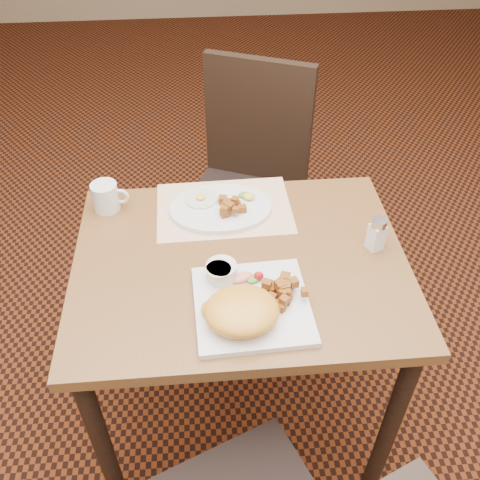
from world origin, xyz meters
The scene contains 15 objects.
ground centered at (0.00, 0.00, 0.00)m, with size 8.00×8.00×0.00m, color black.
table centered at (0.00, 0.00, 0.64)m, with size 0.90×0.70×0.75m.
chair_far centered at (0.09, 0.69, 0.54)m, with size 0.56×0.56×0.97m.
placemat centered at (-0.03, 0.23, 0.75)m, with size 0.40×0.28×0.00m, color white.
plate_square centered at (0.01, -0.17, 0.76)m, with size 0.28×0.28×0.02m, color silver.
plate_oval centered at (-0.04, 0.21, 0.76)m, with size 0.30×0.23×0.02m, color silver, non-canonical shape.
hollandaise_mound centered at (-0.02, -0.22, 0.80)m, with size 0.18×0.16×0.07m.
ramekin centered at (-0.06, -0.08, 0.79)m, with size 0.08×0.08×0.04m.
garnish_sq centered at (0.01, -0.09, 0.78)m, with size 0.09×0.05×0.03m.
fried_egg centered at (-0.10, 0.25, 0.77)m, with size 0.10×0.10×0.02m.
garnish_ov centered at (0.04, 0.25, 0.78)m, with size 0.05×0.05×0.02m.
salt_shaker centered at (0.37, 0.02, 0.80)m, with size 0.05×0.05×0.10m.
coffee_mug centered at (-0.38, 0.26, 0.79)m, with size 0.11×0.08×0.09m.
home_fries_sq centered at (0.09, -0.15, 0.78)m, with size 0.12×0.11×0.04m.
home_fries_ov centered at (-0.01, 0.19, 0.78)m, with size 0.08×0.09×0.04m.
Camera 1 is at (-0.09, -1.03, 1.75)m, focal length 40.00 mm.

